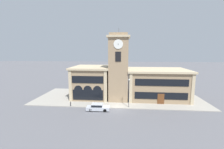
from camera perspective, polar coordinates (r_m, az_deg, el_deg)
The scene contains 8 objects.
ground_plane at distance 32.56m, azimuth 1.95°, elevation -12.89°, with size 300.00×300.00×0.00m, color #56565B.
sidewalk_kerb at distance 39.75m, azimuth 2.55°, elevation -8.72°, with size 41.93×15.33×0.15m.
clock_tower at distance 36.16m, azimuth 2.50°, elevation 2.61°, with size 5.24×5.24×17.40m.
town_hall_left_wing at distance 40.32m, azimuth -7.55°, elevation -2.65°, with size 9.81×10.60×8.12m.
town_hall_right_wing at distance 40.28m, azimuth 16.68°, elevation -3.36°, with size 15.09×10.60×7.57m.
parked_car_near at distance 31.51m, azimuth -5.46°, elevation -12.22°, with size 4.79×1.91×1.43m.
street_lamp at distance 31.94m, azimuth 6.51°, elevation -5.51°, with size 0.36×0.36×6.18m.
bollard at distance 34.61m, azimuth -15.50°, elevation -10.69°, with size 0.18×0.18×1.06m.
Camera 1 is at (1.56, -30.23, 11.99)m, focal length 24.00 mm.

